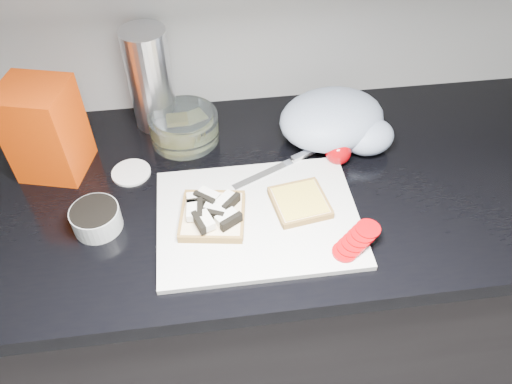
{
  "coord_description": "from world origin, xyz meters",
  "views": [
    {
      "loc": [
        -0.06,
        0.45,
        1.67
      ],
      "look_at": [
        0.03,
        1.12,
        0.95
      ],
      "focal_mm": 35.0,
      "sensor_mm": 36.0,
      "label": 1
    }
  ],
  "objects_px": {
    "steel_canister": "(150,79)",
    "bread_bag": "(45,130)",
    "cutting_board": "(258,218)",
    "glass_bowl": "(184,127)"
  },
  "relations": [
    {
      "from": "glass_bowl",
      "to": "steel_canister",
      "type": "xyz_separation_m",
      "value": [
        -0.06,
        0.07,
        0.09
      ]
    },
    {
      "from": "cutting_board",
      "to": "glass_bowl",
      "type": "bearing_deg",
      "value": 116.37
    },
    {
      "from": "steel_canister",
      "to": "glass_bowl",
      "type": "bearing_deg",
      "value": -47.8
    },
    {
      "from": "cutting_board",
      "to": "glass_bowl",
      "type": "relative_size",
      "value": 2.51
    },
    {
      "from": "steel_canister",
      "to": "bread_bag",
      "type": "bearing_deg",
      "value": -148.66
    },
    {
      "from": "cutting_board",
      "to": "glass_bowl",
      "type": "xyz_separation_m",
      "value": [
        -0.14,
        0.27,
        0.03
      ]
    },
    {
      "from": "bread_bag",
      "to": "steel_canister",
      "type": "xyz_separation_m",
      "value": [
        0.22,
        0.13,
        0.02
      ]
    },
    {
      "from": "cutting_board",
      "to": "steel_canister",
      "type": "height_order",
      "value": "steel_canister"
    },
    {
      "from": "cutting_board",
      "to": "glass_bowl",
      "type": "distance_m",
      "value": 0.31
    },
    {
      "from": "cutting_board",
      "to": "glass_bowl",
      "type": "height_order",
      "value": "glass_bowl"
    }
  ]
}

